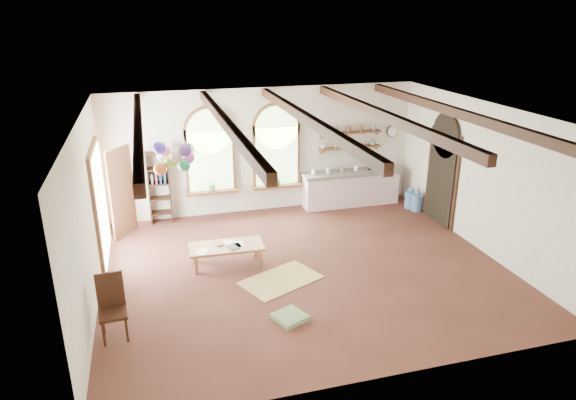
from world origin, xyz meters
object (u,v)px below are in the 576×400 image
object	(u,v)px
balloon_cluster	(174,156)
side_chair	(114,320)
kitchen_counter	(351,188)
coffee_table	(226,248)

from	to	relation	value
balloon_cluster	side_chair	bearing A→B (deg)	-119.20
balloon_cluster	kitchen_counter	bearing A→B (deg)	27.00
kitchen_counter	coffee_table	bearing A→B (deg)	-145.62
side_chair	balloon_cluster	xyz separation A→B (m)	(1.25, 2.24, 2.04)
coffee_table	side_chair	distance (m)	2.96
kitchen_counter	balloon_cluster	distance (m)	5.60
kitchen_counter	coffee_table	distance (m)	4.61
kitchen_counter	side_chair	bearing A→B (deg)	-142.09
coffee_table	balloon_cluster	size ratio (longest dim) A/B	1.33
kitchen_counter	side_chair	world-z (taller)	side_chair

